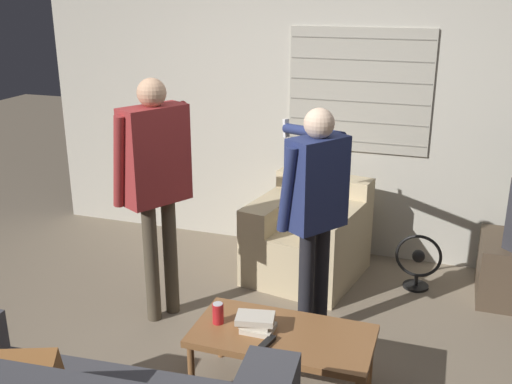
% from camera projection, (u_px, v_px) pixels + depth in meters
% --- Properties ---
extents(ground_plane, '(16.00, 16.00, 0.00)m').
position_uv_depth(ground_plane, '(243.00, 374.00, 3.67)').
color(ground_plane, '#7F705B').
extents(wall_back, '(5.20, 0.08, 2.55)m').
position_uv_depth(wall_back, '(324.00, 108.00, 5.07)').
color(wall_back, '#BCB7A8').
rests_on(wall_back, ground_plane).
extents(armchair_beige, '(0.95, 0.99, 0.78)m').
position_uv_depth(armchair_beige, '(309.00, 237.00, 4.86)').
color(armchair_beige, '#C6B289').
rests_on(armchair_beige, ground_plane).
extents(coffee_table, '(1.02, 0.53, 0.40)m').
position_uv_depth(coffee_table, '(282.00, 339.00, 3.40)').
color(coffee_table, brown).
rests_on(coffee_table, ground_plane).
extents(person_left_standing, '(0.63, 0.79, 1.71)m').
position_uv_depth(person_left_standing, '(155.00, 171.00, 4.00)').
color(person_left_standing, '#4C4233').
rests_on(person_left_standing, ground_plane).
extents(person_right_standing, '(0.56, 0.74, 1.56)m').
position_uv_depth(person_right_standing, '(315.00, 198.00, 3.80)').
color(person_right_standing, black).
rests_on(person_right_standing, ground_plane).
extents(book_stack, '(0.24, 0.19, 0.09)m').
position_uv_depth(book_stack, '(256.00, 322.00, 3.40)').
color(book_stack, beige).
rests_on(book_stack, coffee_table).
extents(soda_can, '(0.07, 0.07, 0.13)m').
position_uv_depth(soda_can, '(218.00, 313.00, 3.46)').
color(soda_can, red).
rests_on(soda_can, coffee_table).
extents(spare_remote, '(0.07, 0.14, 0.02)m').
position_uv_depth(spare_remote, '(267.00, 342.00, 3.27)').
color(spare_remote, black).
rests_on(spare_remote, coffee_table).
extents(floor_fan, '(0.36, 0.20, 0.45)m').
position_uv_depth(floor_fan, '(418.00, 261.00, 4.67)').
color(floor_fan, black).
rests_on(floor_fan, ground_plane).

